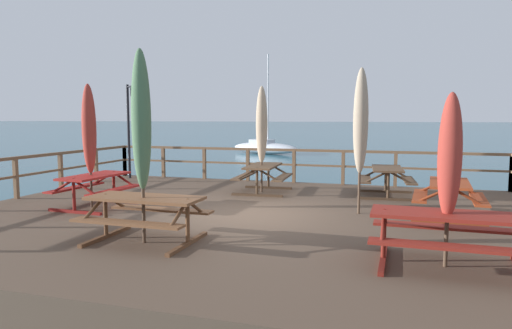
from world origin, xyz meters
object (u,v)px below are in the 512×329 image
object	(u,v)px
picnic_table_mid_left	(453,228)
picnic_table_mid_centre	(263,173)
lamp_post_hooked	(131,117)
sailboat_distant	(265,147)
patio_umbrella_short_mid	(141,121)
patio_umbrella_tall_mid_right	(262,125)
patio_umbrella_tall_front	(361,122)
patio_umbrella_tall_back_left	(450,157)
picnic_table_front_left	(387,176)
picnic_table_back_right	(449,192)
picnic_table_mid_right	(95,184)
picnic_table_front_right	(145,209)
patio_umbrella_short_back	(89,129)

from	to	relation	value
picnic_table_mid_left	picnic_table_mid_centre	bearing A→B (deg)	128.37
picnic_table_mid_centre	lamp_post_hooked	xyz separation A→B (m)	(-5.08, 1.42, 1.56)
lamp_post_hooked	sailboat_distant	bearing A→B (deg)	93.50
patio_umbrella_short_mid	patio_umbrella_tall_mid_right	distance (m)	5.57
patio_umbrella_tall_mid_right	sailboat_distant	size ratio (longest dim) A/B	0.38
picnic_table_mid_centre	patio_umbrella_tall_front	bearing A→B (deg)	-37.49
picnic_table_mid_left	patio_umbrella_tall_back_left	distance (m)	0.98
picnic_table_front_left	patio_umbrella_short_mid	xyz separation A→B (m)	(-3.80, -5.90, 1.49)
picnic_table_front_left	picnic_table_back_right	distance (m)	2.74
picnic_table_mid_right	patio_umbrella_tall_mid_right	world-z (taller)	patio_umbrella_tall_mid_right
patio_umbrella_tall_back_left	lamp_post_hooked	xyz separation A→B (m)	(-9.31, 6.85, 0.56)
patio_umbrella_tall_back_left	picnic_table_front_right	bearing A→B (deg)	-179.27
patio_umbrella_tall_front	patio_umbrella_short_mid	distance (m)	4.72
picnic_table_mid_right	picnic_table_mid_left	bearing A→B (deg)	-16.55
picnic_table_mid_centre	picnic_table_back_right	distance (m)	5.06
picnic_table_mid_right	picnic_table_front_left	bearing A→B (deg)	28.87
picnic_table_front_right	picnic_table_mid_centre	size ratio (longest dim) A/B	1.08
picnic_table_front_right	patio_umbrella_tall_front	size ratio (longest dim) A/B	0.62
picnic_table_front_right	lamp_post_hooked	distance (m)	8.44
patio_umbrella_short_back	patio_umbrella_tall_front	world-z (taller)	patio_umbrella_tall_front
picnic_table_back_right	patio_umbrella_tall_mid_right	size ratio (longest dim) A/B	0.60
picnic_table_mid_left	patio_umbrella_short_back	world-z (taller)	patio_umbrella_short_back
patio_umbrella_tall_back_left	patio_umbrella_short_back	bearing A→B (deg)	163.77
picnic_table_mid_right	patio_umbrella_tall_front	bearing A→B (deg)	10.39
patio_umbrella_tall_front	patio_umbrella_tall_back_left	size ratio (longest dim) A/B	1.29
picnic_table_mid_left	picnic_table_mid_centre	world-z (taller)	same
picnic_table_back_right	patio_umbrella_tall_front	bearing A→B (deg)	-178.31
patio_umbrella_short_back	patio_umbrella_short_mid	size ratio (longest dim) A/B	0.89
patio_umbrella_tall_back_left	picnic_table_mid_left	bearing A→B (deg)	-9.56
picnic_table_mid_right	picnic_table_front_right	xyz separation A→B (m)	(2.65, -2.26, 0.01)
sailboat_distant	picnic_table_mid_centre	bearing A→B (deg)	-74.20
picnic_table_back_right	patio_umbrella_tall_back_left	world-z (taller)	patio_umbrella_tall_back_left
picnic_table_front_right	patio_umbrella_tall_mid_right	world-z (taller)	patio_umbrella_tall_mid_right
patio_umbrella_tall_back_left	patio_umbrella_tall_mid_right	world-z (taller)	patio_umbrella_tall_mid_right
lamp_post_hooked	sailboat_distant	world-z (taller)	sailboat_distant
patio_umbrella_tall_back_left	lamp_post_hooked	size ratio (longest dim) A/B	0.76
patio_umbrella_tall_front	lamp_post_hooked	distance (m)	8.64
picnic_table_mid_left	patio_umbrella_short_back	bearing A→B (deg)	163.83
lamp_post_hooked	picnic_table_front_right	bearing A→B (deg)	-56.38
picnic_table_front_right	sailboat_distant	bearing A→B (deg)	101.87
picnic_table_mid_centre	patio_umbrella_tall_front	xyz separation A→B (m)	(2.79, -2.14, 1.45)
patio_umbrella_tall_front	picnic_table_front_right	bearing A→B (deg)	-134.37
picnic_table_mid_left	picnic_table_mid_centre	xyz separation A→B (m)	(-4.31, 5.44, -0.01)
patio_umbrella_tall_front	picnic_table_front_left	bearing A→B (deg)	77.69
patio_umbrella_tall_back_left	sailboat_distant	bearing A→B (deg)	110.78
patio_umbrella_short_mid	patio_umbrella_tall_mid_right	size ratio (longest dim) A/B	1.08
picnic_table_front_right	picnic_table_mid_centre	distance (m)	5.51
picnic_table_front_right	picnic_table_mid_left	size ratio (longest dim) A/B	0.88
picnic_table_front_right	picnic_table_mid_centre	world-z (taller)	same
picnic_table_front_left	patio_umbrella_tall_front	world-z (taller)	patio_umbrella_tall_front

